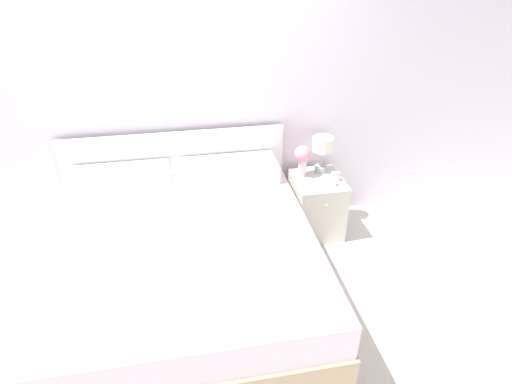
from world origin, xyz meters
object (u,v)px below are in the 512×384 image
at_px(table_lamp, 322,148).
at_px(flower_vase, 303,157).
at_px(alarm_clock, 336,176).
at_px(nightstand, 316,205).
at_px(bed, 183,263).
at_px(teacup, 332,183).

bearing_deg(table_lamp, flower_vase, -166.41).
bearing_deg(alarm_clock, nightstand, 159.64).
distance_m(table_lamp, alarm_clock, 0.28).
xyz_separation_m(bed, teacup, (1.28, 0.51, 0.24)).
height_order(teacup, alarm_clock, alarm_clock).
xyz_separation_m(nightstand, alarm_clock, (0.13, -0.05, 0.31)).
bearing_deg(alarm_clock, flower_vase, 152.66).
distance_m(bed, teacup, 1.40).
xyz_separation_m(bed, nightstand, (1.20, 0.64, -0.06)).
relative_size(flower_vase, alarm_clock, 3.71).
bearing_deg(nightstand, teacup, -60.50).
distance_m(nightstand, teacup, 0.34).
bearing_deg(bed, teacup, 21.67).
height_order(bed, table_lamp, bed).
relative_size(table_lamp, flower_vase, 1.17).
height_order(nightstand, alarm_clock, alarm_clock).
relative_size(bed, nightstand, 3.55).
relative_size(nightstand, table_lamp, 1.64).
relative_size(table_lamp, teacup, 3.17).
relative_size(teacup, alarm_clock, 1.37).
bearing_deg(teacup, bed, -158.33).
distance_m(bed, flower_vase, 1.36).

